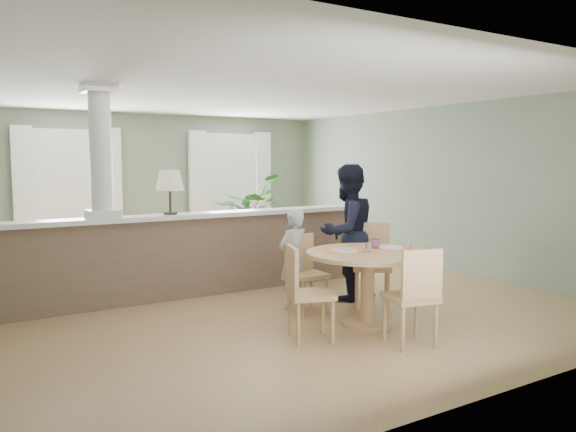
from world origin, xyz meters
TOP-DOWN VIEW (x-y plane):
  - ground at (0.00, 0.00)m, footprint 8.00×8.00m
  - room_shell at (-0.03, 0.63)m, footprint 7.02×8.02m
  - pony_wall at (-0.99, 0.20)m, footprint 5.32×0.38m
  - sofa at (-1.27, 1.55)m, footprint 3.10×1.55m
  - houseplant at (1.39, 2.74)m, footprint 1.85×1.83m
  - dining_table at (0.38, -2.03)m, footprint 1.34×1.34m
  - chair_far_boy at (0.12, -1.16)m, footprint 0.42×0.42m
  - chair_far_man at (0.98, -1.39)m, footprint 0.65×0.65m
  - chair_near at (0.27, -2.86)m, footprint 0.53×0.53m
  - chair_side at (-0.51, -2.11)m, footprint 0.55×0.55m
  - child_person at (0.07, -1.00)m, footprint 0.49×0.36m
  - man_person at (0.89, -0.99)m, footprint 0.94×0.78m

SIDE VIEW (x-z plane):
  - ground at x=0.00m, z-range 0.00..0.00m
  - sofa at x=-1.27m, z-range 0.00..0.87m
  - chair_far_boy at x=0.12m, z-range 0.05..0.96m
  - chair_side at x=-0.51m, z-range 0.05..1.00m
  - chair_near at x=0.27m, z-range 0.05..1.03m
  - chair_far_man at x=0.98m, z-range 0.05..1.08m
  - child_person at x=0.07m, z-range 0.00..1.22m
  - dining_table at x=0.38m, z-range 0.19..1.11m
  - pony_wall at x=-0.99m, z-range -0.64..2.06m
  - houseplant at x=1.39m, z-range 0.00..1.55m
  - man_person at x=0.89m, z-range 0.00..1.76m
  - room_shell at x=-0.03m, z-range 0.46..3.17m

